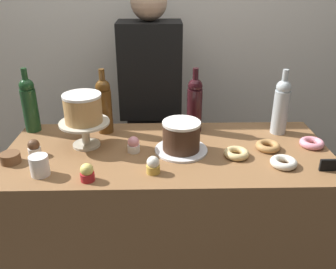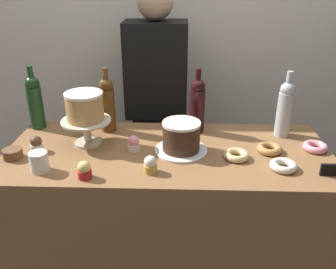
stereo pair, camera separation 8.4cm
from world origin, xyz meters
TOP-DOWN VIEW (x-y plane):
  - back_wall at (0.00, 0.89)m, footprint 6.00×0.05m
  - display_counter at (0.00, 0.00)m, footprint 1.49×0.64m
  - cake_stand_pedestal at (-0.38, 0.06)m, footprint 0.23×0.23m
  - white_layer_cake at (-0.38, 0.06)m, footprint 0.17×0.17m
  - silver_serving_platter at (0.06, -0.01)m, footprint 0.24×0.24m
  - chocolate_round_cake at (0.06, -0.01)m, footprint 0.17×0.17m
  - wine_bottle_amber at (-0.31, 0.22)m, footprint 0.08×0.08m
  - wine_bottle_dark_red at (0.14, 0.22)m, footprint 0.08×0.08m
  - wine_bottle_green at (-0.69, 0.24)m, footprint 0.08×0.08m
  - wine_bottle_clear at (0.56, 0.19)m, footprint 0.08×0.08m
  - cupcake_vanilla at (-0.06, -0.20)m, footprint 0.06×0.06m
  - cupcake_strawberry at (-0.16, -0.01)m, footprint 0.06×0.06m
  - cupcake_chocolate at (-0.60, -0.03)m, footprint 0.06×0.06m
  - cupcake_lemon at (-0.32, -0.25)m, footprint 0.06×0.06m
  - donut_sugar at (0.48, -0.15)m, footprint 0.11×0.11m
  - donut_pink at (0.67, 0.03)m, footprint 0.11×0.11m
  - donut_glazed at (0.30, -0.07)m, footprint 0.11×0.11m
  - donut_maple at (0.46, 0.00)m, footprint 0.11×0.11m
  - cookie_stack at (-0.68, -0.10)m, footprint 0.08×0.08m
  - price_sign_chalkboard at (0.65, -0.20)m, footprint 0.07×0.01m
  - coffee_cup_ceramic at (-0.52, -0.20)m, footprint 0.08×0.08m
  - barista_figure at (-0.09, 0.59)m, footprint 0.36×0.22m

SIDE VIEW (x-z plane):
  - display_counter at x=0.00m, z-range 0.00..0.91m
  - barista_figure at x=-0.09m, z-range 0.04..1.64m
  - silver_serving_platter at x=0.06m, z-range 0.91..0.92m
  - donut_sugar at x=0.48m, z-range 0.91..0.94m
  - donut_pink at x=0.67m, z-range 0.91..0.94m
  - donut_glazed at x=0.30m, z-range 0.91..0.94m
  - donut_maple at x=0.46m, z-range 0.91..0.94m
  - cookie_stack at x=-0.68m, z-range 0.91..0.95m
  - price_sign_chalkboard at x=0.65m, z-range 0.91..0.96m
  - cupcake_vanilla at x=-0.06m, z-range 0.90..0.98m
  - cupcake_strawberry at x=-0.16m, z-range 0.90..0.98m
  - cupcake_chocolate at x=-0.60m, z-range 0.90..0.98m
  - cupcake_lemon at x=-0.32m, z-range 0.90..0.98m
  - coffee_cup_ceramic at x=-0.52m, z-range 0.91..0.99m
  - chocolate_round_cake at x=0.06m, z-range 0.92..1.05m
  - cake_stand_pedestal at x=-0.38m, z-range 0.93..1.05m
  - wine_bottle_amber at x=-0.31m, z-range 0.89..1.21m
  - wine_bottle_dark_red at x=0.14m, z-range 0.89..1.21m
  - wine_bottle_green at x=-0.69m, z-range 0.89..1.21m
  - wine_bottle_clear at x=0.56m, z-range 0.89..1.21m
  - white_layer_cake at x=-0.38m, z-range 1.03..1.16m
  - back_wall at x=0.00m, z-range 0.00..2.60m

